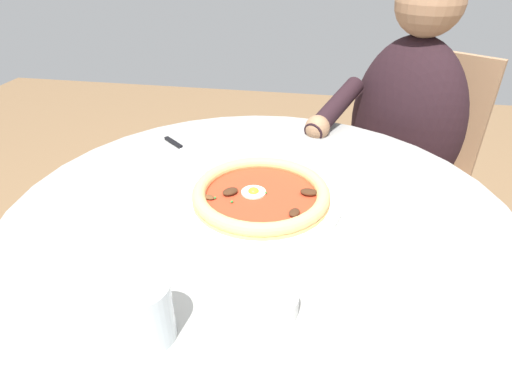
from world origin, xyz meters
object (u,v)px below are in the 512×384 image
(ramekin_capers, at_px, (273,302))
(diner_person, at_px, (393,179))
(steak_knife, at_px, (179,146))
(cafe_chair_diner, at_px, (413,159))
(fork_utensil, at_px, (386,158))
(dining_table, at_px, (259,263))
(pizza_on_plate, at_px, (259,195))
(water_glass, at_px, (146,315))

(ramekin_capers, height_order, diner_person, diner_person)
(steak_knife, distance_m, ramekin_capers, 0.60)
(diner_person, bearing_deg, cafe_chair_diner, 147.52)
(ramekin_capers, height_order, fork_utensil, ramekin_capers)
(steak_knife, bearing_deg, ramekin_capers, 32.23)
(dining_table, xyz_separation_m, diner_person, (-0.59, 0.37, -0.09))
(dining_table, relative_size, pizza_on_plate, 3.07)
(fork_utensil, height_order, diner_person, diner_person)
(pizza_on_plate, bearing_deg, diner_person, 146.93)
(water_glass, bearing_deg, cafe_chair_diner, 152.76)
(steak_knife, height_order, ramekin_capers, ramekin_capers)
(water_glass, distance_m, steak_knife, 0.61)
(steak_knife, bearing_deg, fork_utensil, 92.95)
(pizza_on_plate, relative_size, cafe_chair_diner, 0.37)
(fork_utensil, xyz_separation_m, cafe_chair_diner, (-0.44, 0.17, -0.21))
(dining_table, bearing_deg, pizza_on_plate, -170.91)
(fork_utensil, bearing_deg, ramekin_capers, -21.52)
(fork_utensil, distance_m, diner_person, 0.40)
(dining_table, bearing_deg, ramekin_capers, 13.91)
(dining_table, height_order, water_glass, water_glass)
(fork_utensil, bearing_deg, diner_person, 164.40)
(cafe_chair_diner, bearing_deg, steak_knife, -56.23)
(dining_table, bearing_deg, diner_person, 148.30)
(dining_table, height_order, ramekin_capers, ramekin_capers)
(ramekin_capers, distance_m, cafe_chair_diner, 1.07)
(water_glass, xyz_separation_m, steak_knife, (-0.58, -0.16, -0.04))
(pizza_on_plate, relative_size, ramekin_capers, 4.37)
(dining_table, height_order, steak_knife, steak_knife)
(dining_table, distance_m, diner_person, 0.70)
(water_glass, relative_size, ramekin_capers, 1.23)
(diner_person, bearing_deg, steak_knife, -60.96)
(dining_table, distance_m, cafe_chair_diner, 0.84)
(ramekin_capers, bearing_deg, dining_table, -166.09)
(pizza_on_plate, bearing_deg, cafe_chair_diner, 147.03)
(steak_knife, bearing_deg, dining_table, 46.08)
(dining_table, bearing_deg, cafe_chair_diner, 148.16)
(pizza_on_plate, height_order, water_glass, water_glass)
(water_glass, bearing_deg, pizza_on_plate, 165.46)
(dining_table, xyz_separation_m, steak_knife, (-0.25, -0.26, 0.15))
(dining_table, xyz_separation_m, water_glass, (0.34, -0.10, 0.19))
(steak_knife, relative_size, diner_person, 0.13)
(dining_table, height_order, pizza_on_plate, pizza_on_plate)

